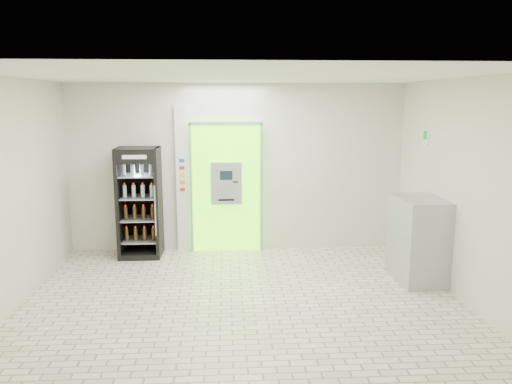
{
  "coord_description": "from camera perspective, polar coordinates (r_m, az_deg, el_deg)",
  "views": [
    {
      "loc": [
        -0.2,
        -6.4,
        2.7
      ],
      "look_at": [
        0.26,
        1.2,
        1.29
      ],
      "focal_mm": 35.0,
      "sensor_mm": 36.0,
      "label": 1
    }
  ],
  "objects": [
    {
      "name": "beverage_cooler",
      "position": [
        8.89,
        -13.12,
        -1.39
      ],
      "size": [
        0.72,
        0.68,
        1.9
      ],
      "rotation": [
        0.0,
        0.0,
        -0.01
      ],
      "color": "black",
      "rests_on": "ground"
    },
    {
      "name": "room_shell",
      "position": [
        6.46,
        -1.67,
        2.83
      ],
      "size": [
        6.0,
        6.0,
        6.0
      ],
      "color": "beige",
      "rests_on": "ground"
    },
    {
      "name": "pillar",
      "position": [
        8.99,
        -8.4,
        1.41
      ],
      "size": [
        0.22,
        0.11,
        2.6
      ],
      "color": "silver",
      "rests_on": "ground"
    },
    {
      "name": "steel_cabinet",
      "position": [
        7.9,
        18.06,
        -5.21
      ],
      "size": [
        0.67,
        0.97,
        1.27
      ],
      "rotation": [
        0.0,
        0.0,
        0.04
      ],
      "color": "#9C9EA3",
      "rests_on": "ground"
    },
    {
      "name": "exit_sign",
      "position": [
        8.45,
        18.82,
        5.99
      ],
      "size": [
        0.02,
        0.22,
        0.26
      ],
      "color": "white",
      "rests_on": "room_shell"
    },
    {
      "name": "ground",
      "position": [
        6.95,
        -1.58,
        -12.4
      ],
      "size": [
        6.0,
        6.0,
        0.0
      ],
      "primitive_type": "plane",
      "color": "beige",
      "rests_on": "ground"
    },
    {
      "name": "atm_assembly",
      "position": [
        8.95,
        -3.41,
        0.61
      ],
      "size": [
        1.3,
        0.24,
        2.33
      ],
      "color": "#60FA0D",
      "rests_on": "ground"
    }
  ]
}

